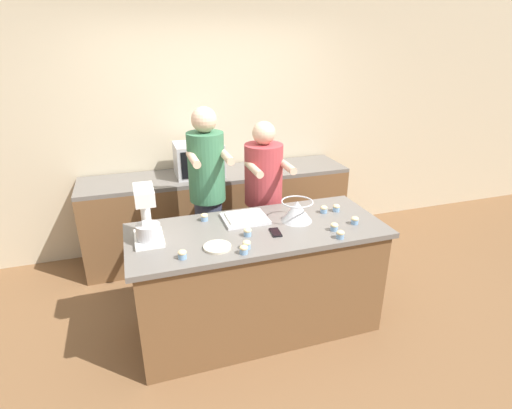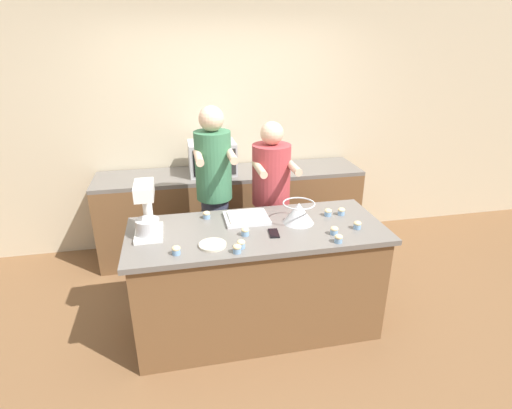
# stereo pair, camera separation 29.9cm
# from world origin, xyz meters

# --- Properties ---
(ground_plane) EXTENTS (16.00, 16.00, 0.00)m
(ground_plane) POSITION_xyz_m (0.00, 0.00, 0.00)
(ground_plane) COLOR brown
(back_wall) EXTENTS (10.00, 0.06, 2.70)m
(back_wall) POSITION_xyz_m (0.00, 1.70, 1.35)
(back_wall) COLOR beige
(back_wall) RESTS_ON ground_plane
(island_counter) EXTENTS (1.95, 0.81, 0.90)m
(island_counter) POSITION_xyz_m (0.00, 0.00, 0.45)
(island_counter) COLOR brown
(island_counter) RESTS_ON ground_plane
(back_counter) EXTENTS (2.80, 0.60, 0.92)m
(back_counter) POSITION_xyz_m (0.00, 1.35, 0.46)
(back_counter) COLOR brown
(back_counter) RESTS_ON ground_plane
(person_left) EXTENTS (0.33, 0.50, 1.73)m
(person_left) POSITION_xyz_m (-0.25, 0.63, 0.92)
(person_left) COLOR #33384C
(person_left) RESTS_ON ground_plane
(person_right) EXTENTS (0.36, 0.51, 1.58)m
(person_right) POSITION_xyz_m (0.27, 0.63, 0.83)
(person_right) COLOR #33384C
(person_right) RESTS_ON ground_plane
(stand_mixer) EXTENTS (0.20, 0.30, 0.41)m
(stand_mixer) POSITION_xyz_m (-0.80, 0.06, 1.08)
(stand_mixer) COLOR white
(stand_mixer) RESTS_ON island_counter
(mixing_bowl) EXTENTS (0.25, 0.25, 0.17)m
(mixing_bowl) POSITION_xyz_m (0.34, 0.04, 0.99)
(mixing_bowl) COLOR #BCBCC1
(mixing_bowl) RESTS_ON island_counter
(baking_tray) EXTENTS (0.34, 0.29, 0.04)m
(baking_tray) POSITION_xyz_m (-0.05, 0.17, 0.92)
(baking_tray) COLOR silver
(baking_tray) RESTS_ON island_counter
(microwave_oven) EXTENTS (0.48, 0.38, 0.33)m
(microwave_oven) POSITION_xyz_m (-0.19, 1.35, 1.09)
(microwave_oven) COLOR #B7B7BC
(microwave_oven) RESTS_ON back_counter
(cell_phone) EXTENTS (0.08, 0.15, 0.01)m
(cell_phone) POSITION_xyz_m (0.10, -0.12, 0.91)
(cell_phone) COLOR black
(cell_phone) RESTS_ON island_counter
(small_plate) EXTENTS (0.19, 0.19, 0.02)m
(small_plate) POSITION_xyz_m (-0.36, -0.21, 0.91)
(small_plate) COLOR beige
(small_plate) RESTS_ON island_counter
(cupcake_0) EXTENTS (0.06, 0.06, 0.06)m
(cupcake_0) POSITION_xyz_m (-0.36, 0.26, 0.93)
(cupcake_0) COLOR #759EC6
(cupcake_0) RESTS_ON island_counter
(cupcake_1) EXTENTS (0.06, 0.06, 0.06)m
(cupcake_1) POSITION_xyz_m (0.72, 0.11, 0.93)
(cupcake_1) COLOR #759EC6
(cupcake_1) RESTS_ON island_counter
(cupcake_2) EXTENTS (0.06, 0.06, 0.06)m
(cupcake_2) POSITION_xyz_m (-0.21, -0.34, 0.93)
(cupcake_2) COLOR #759EC6
(cupcake_2) RESTS_ON island_counter
(cupcake_3) EXTENTS (0.06, 0.06, 0.06)m
(cupcake_3) POSITION_xyz_m (-0.17, -0.28, 0.93)
(cupcake_3) COLOR #759EC6
(cupcake_3) RESTS_ON island_counter
(cupcake_4) EXTENTS (0.06, 0.06, 0.06)m
(cupcake_4) POSITION_xyz_m (-0.11, -0.10, 0.93)
(cupcake_4) COLOR #759EC6
(cupcake_4) RESTS_ON island_counter
(cupcake_5) EXTENTS (0.06, 0.06, 0.06)m
(cupcake_5) POSITION_xyz_m (0.53, -0.21, 0.93)
(cupcake_5) COLOR #759EC6
(cupcake_5) RESTS_ON island_counter
(cupcake_6) EXTENTS (0.06, 0.06, 0.06)m
(cupcake_6) POSITION_xyz_m (0.61, 0.11, 0.93)
(cupcake_6) COLOR #759EC6
(cupcake_6) RESTS_ON island_counter
(cupcake_7) EXTENTS (0.06, 0.06, 0.06)m
(cupcake_7) POSITION_xyz_m (-0.61, -0.27, 0.93)
(cupcake_7) COLOR #759EC6
(cupcake_7) RESTS_ON island_counter
(cupcake_8) EXTENTS (0.06, 0.06, 0.06)m
(cupcake_8) POSITION_xyz_m (0.74, -0.16, 0.93)
(cupcake_8) COLOR #759EC6
(cupcake_8) RESTS_ON island_counter
(cupcake_9) EXTENTS (0.06, 0.06, 0.06)m
(cupcake_9) POSITION_xyz_m (0.51, -0.34, 0.93)
(cupcake_9) COLOR #759EC6
(cupcake_9) RESTS_ON island_counter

